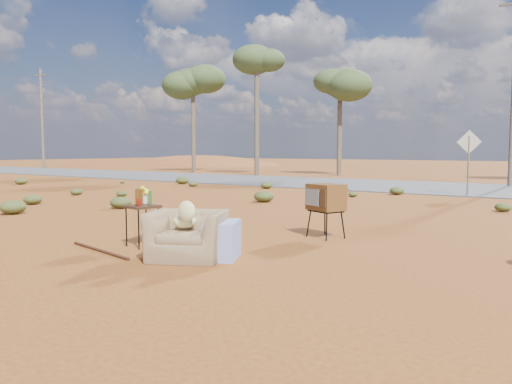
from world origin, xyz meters
The scene contains 13 objects.
ground centered at (0.00, 0.00, 0.00)m, with size 140.00×140.00×0.00m, color brown.
highway centered at (0.00, 15.00, 0.02)m, with size 140.00×7.00×0.04m, color #565659.
dirt_mound centered at (-30.00, 34.00, 0.00)m, with size 26.00×18.00×2.00m, color brown.
armchair centered at (0.52, -0.47, 0.42)m, with size 1.35×1.24×0.91m.
tv_unit centered at (1.27, 2.12, 0.70)m, with size 0.72×0.66×0.95m.
side_table centered at (-0.78, -0.23, 0.68)m, with size 0.53×0.53×0.93m.
rusty_bar centered at (-0.97, -0.93, 0.02)m, with size 0.05×0.05×1.72m, color #512815.
road_sign centered at (1.50, 12.00, 1.50)m, with size 0.78×0.06×2.19m.
eucalyptus_far_left centered at (-18.00, 20.00, 5.94)m, with size 3.20×3.20×7.10m.
eucalyptus_left centered at (-12.00, 19.00, 6.92)m, with size 3.20×3.20×8.10m.
eucalyptus_near_left centered at (-8.00, 22.00, 5.45)m, with size 3.20×3.20×6.60m.
utility_pole_west centered at (-32.00, 17.50, 4.15)m, with size 1.40×0.20×8.00m.
scrub_patch centered at (-0.82, 4.41, 0.14)m, with size 17.49×8.07×0.33m.
Camera 1 is at (5.24, -5.66, 1.54)m, focal length 35.00 mm.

